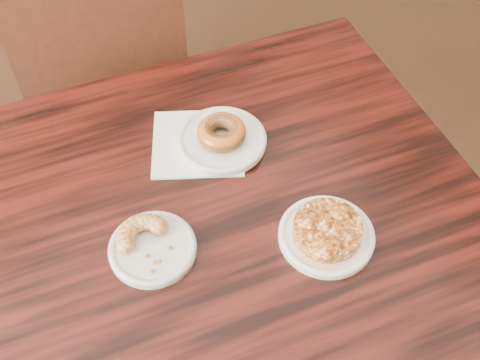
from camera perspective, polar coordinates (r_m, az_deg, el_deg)
floor at (r=1.81m, az=-0.53°, el=-10.88°), size 5.00×5.00×0.00m
cafe_table at (r=1.36m, az=-0.13°, el=-13.01°), size 1.07×1.07×0.75m
chair_far at (r=1.77m, az=-12.59°, el=9.28°), size 0.56×0.56×0.90m
napkin at (r=1.15m, az=-4.03°, el=3.53°), size 0.24×0.24×0.00m
plate_donut at (r=1.15m, az=-1.75°, el=3.78°), size 0.17×0.17×0.01m
plate_cruller at (r=1.01m, az=-8.28°, el=-6.47°), size 0.15×0.15×0.01m
plate_fritter at (r=1.03m, az=8.19°, el=-5.27°), size 0.16×0.16×0.01m
glazed_donut at (r=1.13m, az=-1.77°, el=4.54°), size 0.09×0.09×0.03m
apple_fritter at (r=1.01m, az=8.35°, el=-4.49°), size 0.16×0.16×0.04m
cruller_fragment at (r=1.00m, az=-8.41°, el=-5.85°), size 0.10×0.10×0.03m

